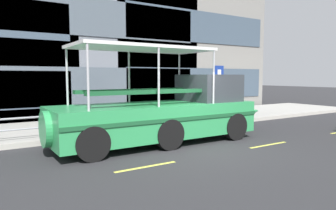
{
  "coord_description": "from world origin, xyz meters",
  "views": [
    {
      "loc": [
        -6.22,
        -8.05,
        2.35
      ],
      "look_at": [
        -0.02,
        1.57,
        1.3
      ],
      "focal_mm": 33.24,
      "sensor_mm": 36.0,
      "label": 1
    }
  ],
  "objects": [
    {
      "name": "pedestrian_near_bow",
      "position": [
        3.01,
        5.0,
        1.22
      ],
      "size": [
        0.49,
        0.26,
        1.72
      ],
      "color": "black",
      "rests_on": "sidewalk"
    },
    {
      "name": "ground_plane",
      "position": [
        0.0,
        0.0,
        0.0
      ],
      "size": [
        120.0,
        120.0,
        0.0
      ],
      "primitive_type": "plane",
      "color": "#2B2B2D"
    },
    {
      "name": "duck_tour_boat",
      "position": [
        -0.16,
        1.29,
        1.06
      ],
      "size": [
        9.08,
        2.48,
        3.35
      ],
      "color": "#2D9351",
      "rests_on": "ground_plane"
    },
    {
      "name": "lane_centreline",
      "position": [
        -0.0,
        -1.07,
        0.0
      ],
      "size": [
        25.8,
        0.12,
        0.01
      ],
      "color": "#DBD64C",
      "rests_on": "ground_plane"
    },
    {
      "name": "sidewalk",
      "position": [
        0.0,
        5.6,
        0.09
      ],
      "size": [
        32.0,
        4.8,
        0.18
      ],
      "primitive_type": "cube",
      "color": "#A8A59E",
      "rests_on": "ground_plane"
    },
    {
      "name": "parking_sign",
      "position": [
        4.7,
        4.05,
        2.03
      ],
      "size": [
        0.6,
        0.12,
        2.73
      ],
      "color": "#4C4F54",
      "rests_on": "sidewalk"
    },
    {
      "name": "curb_guardrail",
      "position": [
        -0.11,
        3.45,
        0.73
      ],
      "size": [
        11.74,
        0.09,
        0.8
      ],
      "color": "#9EA0A8",
      "rests_on": "sidewalk"
    },
    {
      "name": "curb_edge",
      "position": [
        0.0,
        3.11,
        0.09
      ],
      "size": [
        32.0,
        0.18,
        0.18
      ],
      "primitive_type": "cube",
      "color": "#B2ADA3",
      "rests_on": "ground_plane"
    }
  ]
}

